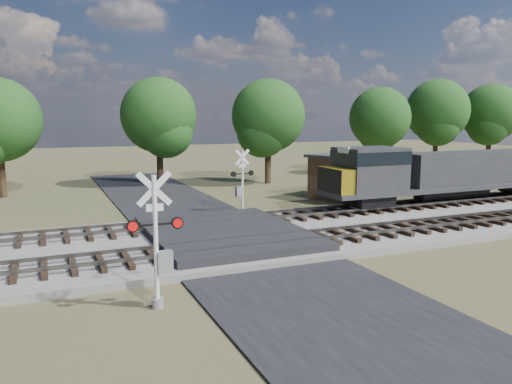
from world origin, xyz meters
name	(u,v)px	position (x,y,z in m)	size (l,w,h in m)	color
ground	(229,244)	(0.00, 0.00, 0.00)	(160.00, 160.00, 0.00)	#404A27
ballast_bed	(395,221)	(10.00, 0.50, 0.15)	(140.00, 10.00, 0.30)	gray
road	(229,243)	(0.00, 0.00, 0.04)	(7.00, 60.00, 0.08)	black
crossing_panel	(226,235)	(0.00, 0.50, 0.32)	(7.00, 9.00, 0.62)	#262628
track_near	(309,238)	(3.12, -2.00, 0.41)	(140.00, 2.60, 0.33)	black
track_far	(264,218)	(3.12, 3.00, 0.41)	(140.00, 2.60, 0.33)	black
crossing_signal_near	(159,252)	(-4.70, -6.54, 1.79)	(1.74, 0.38, 4.31)	silver
crossing_signal_far	(241,187)	(3.34, 6.85, 1.64)	(1.59, 0.38, 3.95)	silver
equipment_shed	(349,176)	(12.50, 8.75, 1.63)	(6.18, 6.18, 3.22)	#4E3521
treeline	(198,111)	(4.76, 20.47, 6.36)	(76.52, 11.52, 11.44)	black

